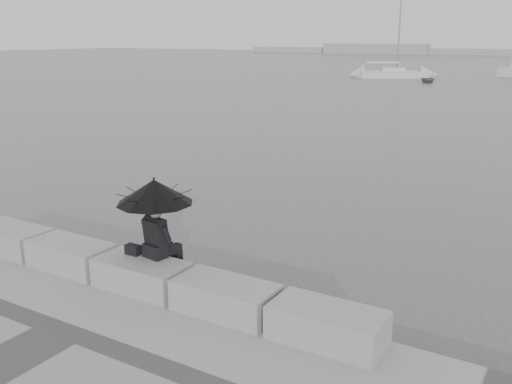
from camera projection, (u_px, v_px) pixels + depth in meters
The scene contains 10 objects.
ground at pixel (161, 305), 10.16m from camera, with size 360.00×360.00×0.00m, color #47494C.
stone_block_far_left at pixel (12, 239), 11.28m from camera, with size 1.60×0.80×0.50m, color gray.
stone_block_left at pixel (71, 255), 10.43m from camera, with size 1.60×0.80×0.50m, color gray.
stone_block_centre at pixel (142, 275), 9.59m from camera, with size 1.60×0.80×0.50m, color gray.
stone_block_right at pixel (225, 298), 8.75m from camera, with size 1.60×0.80×0.50m, color gray.
stone_block_far_right at pixel (327, 325), 7.91m from camera, with size 1.60×0.80×0.50m, color gray.
seated_person at pixel (154, 199), 9.45m from camera, with size 1.29×1.29×1.39m.
bag at pixel (133, 250), 9.79m from camera, with size 0.27×0.15×0.17m, color black.
sailboat_left at pixel (393, 73), 66.44m from camera, with size 7.73×5.79×12.90m.
dinghy at pixel (427, 80), 60.22m from camera, with size 2.99×1.27×0.51m, color gray.
Camera 1 is at (6.22, -7.08, 4.62)m, focal length 40.00 mm.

